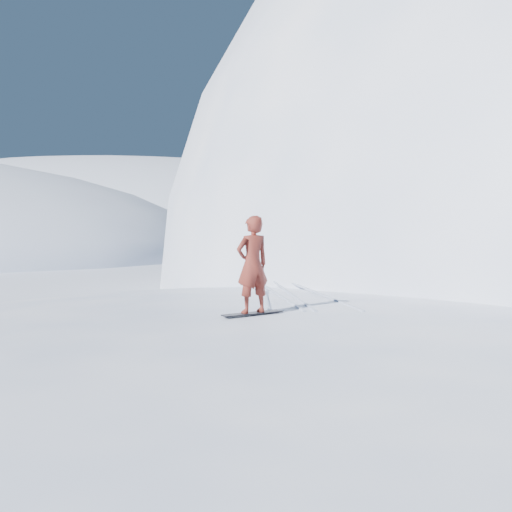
# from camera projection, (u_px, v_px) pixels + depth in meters

# --- Properties ---
(ground) EXTENTS (400.00, 400.00, 0.00)m
(ground) POSITION_uv_depth(u_px,v_px,m) (297.00, 473.00, 9.60)
(ground) COLOR white
(ground) RESTS_ON ground
(near_ridge) EXTENTS (36.00, 28.00, 4.80)m
(near_ridge) POSITION_uv_depth(u_px,v_px,m) (342.00, 415.00, 12.52)
(near_ridge) COLOR white
(near_ridge) RESTS_ON ground
(peak_shoulder) EXTENTS (28.00, 24.00, 18.00)m
(peak_shoulder) POSITION_uv_depth(u_px,v_px,m) (494.00, 307.00, 28.82)
(peak_shoulder) COLOR white
(peak_shoulder) RESTS_ON ground
(far_ridge_c) EXTENTS (140.00, 90.00, 36.00)m
(far_ridge_c) POSITION_uv_depth(u_px,v_px,m) (109.00, 243.00, 121.96)
(far_ridge_c) COLOR white
(far_ridge_c) RESTS_ON ground
(wind_bumps) EXTENTS (16.00, 14.40, 1.00)m
(wind_bumps) POSITION_uv_depth(u_px,v_px,m) (270.00, 427.00, 11.75)
(wind_bumps) COLOR white
(wind_bumps) RESTS_ON ground
(snowboard) EXTENTS (1.21, 0.96, 0.02)m
(snowboard) POSITION_uv_depth(u_px,v_px,m) (252.00, 313.00, 11.38)
(snowboard) COLOR black
(snowboard) RESTS_ON near_ridge
(snowboarder) EXTENTS (0.84, 0.79, 1.94)m
(snowboarder) POSITION_uv_depth(u_px,v_px,m) (252.00, 264.00, 11.32)
(snowboarder) COLOR maroon
(snowboarder) RESTS_ON snowboard
(board_tracks) EXTENTS (2.63, 5.98, 0.04)m
(board_tracks) POSITION_uv_depth(u_px,v_px,m) (288.00, 293.00, 14.65)
(board_tracks) COLOR silver
(board_tracks) RESTS_ON ground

